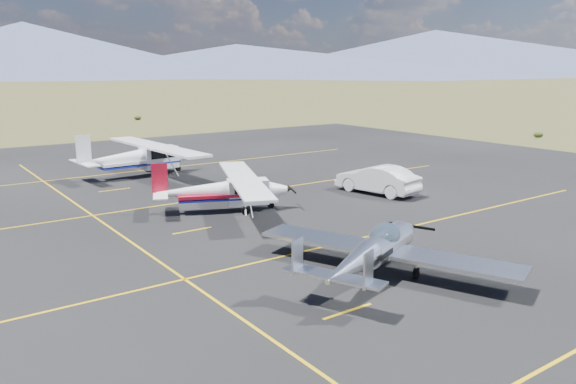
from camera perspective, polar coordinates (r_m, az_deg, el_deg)
name	(u,v)px	position (r m, az deg, el deg)	size (l,w,h in m)	color
ground	(346,262)	(22.45, 5.91, -7.11)	(1600.00, 1600.00, 0.00)	#383D1C
apron	(252,223)	(27.82, -3.66, -3.17)	(72.00, 72.00, 0.02)	black
aircraft_low_wing	(377,250)	(20.73, 8.99, -5.80)	(7.52, 9.92, 2.20)	silver
aircraft_cessna	(224,189)	(29.89, -6.51, 0.27)	(7.71, 10.43, 2.72)	white
aircraft_plain	(140,156)	(40.74, -14.85, 3.51)	(7.58, 12.62, 3.19)	white
sedan	(377,179)	(34.51, 9.05, 1.28)	(1.82, 5.23, 1.72)	silver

